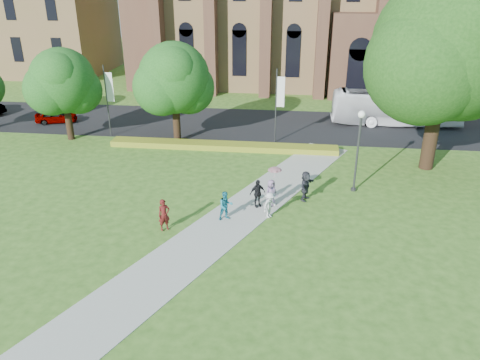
# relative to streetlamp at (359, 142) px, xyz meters

# --- Properties ---
(ground) EXTENTS (160.00, 160.00, 0.00)m
(ground) POSITION_rel_streetlamp_xyz_m (-7.50, -6.50, -3.30)
(ground) COLOR #325B1B
(ground) RESTS_ON ground
(road) EXTENTS (160.00, 10.00, 0.02)m
(road) POSITION_rel_streetlamp_xyz_m (-7.50, 13.50, -3.29)
(road) COLOR black
(road) RESTS_ON ground
(footpath) EXTENTS (15.58, 28.54, 0.04)m
(footpath) POSITION_rel_streetlamp_xyz_m (-7.50, -5.50, -3.28)
(footpath) COLOR #B2B2A8
(footpath) RESTS_ON ground
(flower_hedge) EXTENTS (18.00, 1.40, 0.45)m
(flower_hedge) POSITION_rel_streetlamp_xyz_m (-9.50, 6.70, -3.07)
(flower_hedge) COLOR #AC9F22
(flower_hedge) RESTS_ON ground
(building_west) EXTENTS (22.00, 14.00, 18.30)m
(building_west) POSITION_rel_streetlamp_xyz_m (-41.50, 35.50, 5.91)
(building_west) COLOR brown
(building_west) RESTS_ON ground
(streetlamp) EXTENTS (0.44, 0.44, 5.24)m
(streetlamp) POSITION_rel_streetlamp_xyz_m (0.00, 0.00, 0.00)
(streetlamp) COLOR #38383D
(streetlamp) RESTS_ON ground
(large_tree) EXTENTS (9.60, 9.60, 13.20)m
(large_tree) POSITION_rel_streetlamp_xyz_m (5.50, 4.50, 5.07)
(large_tree) COLOR #332114
(large_tree) RESTS_ON ground
(street_tree_0) EXTENTS (5.20, 5.20, 7.50)m
(street_tree_0) POSITION_rel_streetlamp_xyz_m (-22.50, 7.50, 1.58)
(street_tree_0) COLOR #332114
(street_tree_0) RESTS_ON ground
(street_tree_1) EXTENTS (5.60, 5.60, 8.05)m
(street_tree_1) POSITION_rel_streetlamp_xyz_m (-13.50, 8.00, 1.93)
(street_tree_1) COLOR #332114
(street_tree_1) RESTS_ON ground
(banner_pole_0) EXTENTS (0.70, 0.10, 6.00)m
(banner_pole_0) POSITION_rel_streetlamp_xyz_m (-5.39, 8.70, 0.09)
(banner_pole_0) COLOR #38383D
(banner_pole_0) RESTS_ON ground
(banner_pole_1) EXTENTS (0.70, 0.10, 6.00)m
(banner_pole_1) POSITION_rel_streetlamp_xyz_m (-19.39, 8.70, 0.09)
(banner_pole_1) COLOR #38383D
(banner_pole_1) RESTS_ON ground
(tour_coach) EXTENTS (11.48, 2.84, 3.19)m
(tour_coach) POSITION_rel_streetlamp_xyz_m (5.08, 14.93, -1.68)
(tour_coach) COLOR silver
(tour_coach) RESTS_ON road
(car_0) EXTENTS (3.92, 2.50, 1.24)m
(car_0) POSITION_rel_streetlamp_xyz_m (-25.89, 11.76, -2.65)
(car_0) COLOR gray
(car_0) RESTS_ON road
(pedestrian_0) EXTENTS (0.78, 0.73, 1.78)m
(pedestrian_0) POSITION_rel_streetlamp_xyz_m (-10.64, -6.38, -2.37)
(pedestrian_0) COLOR #4E1312
(pedestrian_0) RESTS_ON footpath
(pedestrian_1) EXTENTS (1.03, 0.95, 1.70)m
(pedestrian_1) POSITION_rel_streetlamp_xyz_m (-7.54, -4.84, -2.41)
(pedestrian_1) COLOR #196A7F
(pedestrian_1) RESTS_ON footpath
(pedestrian_2) EXTENTS (1.03, 1.13, 1.52)m
(pedestrian_2) POSITION_rel_streetlamp_xyz_m (-5.12, -4.29, -2.49)
(pedestrian_2) COLOR silver
(pedestrian_2) RESTS_ON footpath
(pedestrian_3) EXTENTS (1.06, 0.89, 1.70)m
(pedestrian_3) POSITION_rel_streetlamp_xyz_m (-5.92, -3.02, -2.40)
(pedestrian_3) COLOR black
(pedestrian_3) RESTS_ON footpath
(pedestrian_4) EXTENTS (0.95, 0.95, 1.66)m
(pedestrian_4) POSITION_rel_streetlamp_xyz_m (-5.14, -2.86, -2.42)
(pedestrian_4) COLOR slate
(pedestrian_4) RESTS_ON footpath
(pedestrian_5) EXTENTS (1.13, 1.81, 1.86)m
(pedestrian_5) POSITION_rel_streetlamp_xyz_m (-3.11, -1.79, -2.32)
(pedestrian_5) COLOR #2B2C34
(pedestrian_5) RESTS_ON footpath
(parasol) EXTENTS (0.83, 0.83, 0.70)m
(parasol) POSITION_rel_streetlamp_xyz_m (-4.96, -2.76, -1.24)
(parasol) COLOR #C48A91
(parasol) RESTS_ON pedestrian_4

